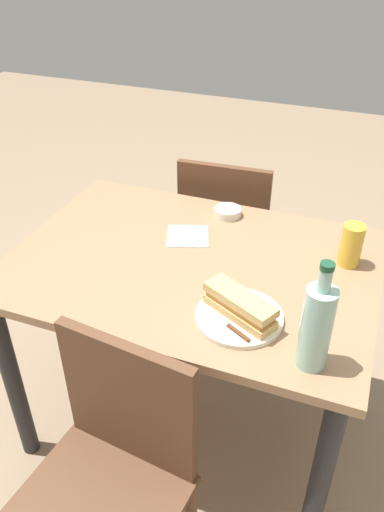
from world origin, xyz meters
name	(u,v)px	position (x,y,z in m)	size (l,w,h in m)	color
ground_plane	(192,416)	(0.00, 0.00, 0.00)	(8.00, 8.00, 0.00)	#8C755B
dining_table	(192,290)	(0.00, 0.00, 0.65)	(1.16, 0.83, 0.77)	#997251
chair_far	(111,473)	(-0.01, 0.61, 0.50)	(0.44, 0.44, 0.87)	brown
chair_near	(227,233)	(0.06, -0.61, 0.50)	(0.42, 0.42, 0.87)	brown
plate_near	(239,317)	(-0.22, 0.21, 0.77)	(0.24, 0.24, 0.01)	silver
baguette_sandwich_near	(240,305)	(-0.22, 0.21, 0.81)	(0.22, 0.16, 0.07)	tan
knife_near	(228,325)	(-0.21, 0.27, 0.78)	(0.16, 0.10, 0.01)	silver
water_bottle	(317,326)	(-0.43, 0.31, 0.89)	(0.08, 0.08, 0.30)	#99C6B7
beer_glass	(351,245)	(-0.47, -0.16, 0.84)	(0.07, 0.07, 0.14)	gold
olive_bowl	(228,212)	(-0.02, -0.32, 0.78)	(0.10, 0.10, 0.03)	silver
paper_napkin	(188,236)	(0.07, -0.13, 0.77)	(0.14, 0.14, 0.00)	white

